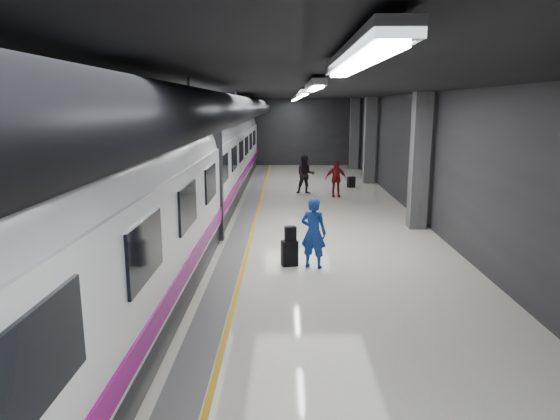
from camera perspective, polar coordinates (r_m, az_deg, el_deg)
ground at (r=15.05m, az=0.14°, el=-3.81°), size 40.00×40.00×0.00m
platform_hall at (r=15.46m, az=-0.89°, el=9.90°), size 10.02×40.02×4.51m
train at (r=15.01m, az=-12.37°, el=3.94°), size 3.05×38.00×4.05m
traveler_main at (r=12.65m, az=3.85°, el=-2.62°), size 0.78×0.65×1.82m
suitcase_main at (r=12.92m, az=1.10°, el=-4.96°), size 0.46×0.35×0.66m
shoulder_bag at (r=12.77m, az=1.20°, el=-2.73°), size 0.32×0.24×0.38m
traveler_far_a at (r=23.32m, az=2.93°, el=4.06°), size 0.91×0.73×1.80m
traveler_far_b at (r=22.66m, az=6.40°, el=3.57°), size 0.98×0.44×1.65m
suitcase_far at (r=25.44m, az=8.14°, el=3.19°), size 0.42×0.33×0.55m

